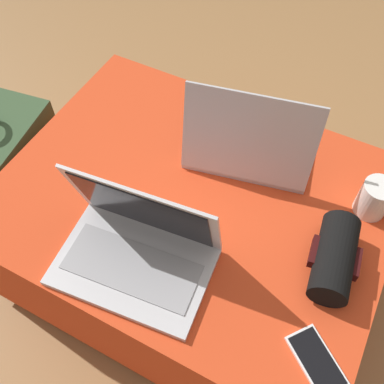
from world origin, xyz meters
TOP-DOWN VIEW (x-y plane):
  - ground_plane at (0.00, 0.00)m, footprint 14.00×14.00m
  - ottoman at (0.00, 0.00)m, footprint 0.97×0.75m
  - laptop_near at (-0.03, -0.21)m, footprint 0.37×0.26m
  - laptop_far at (0.07, 0.18)m, footprint 0.37×0.31m
  - cell_phone at (0.41, -0.25)m, footprint 0.15×0.14m
  - backpack at (-0.63, -0.07)m, footprint 0.29×0.36m
  - wrist_brace at (0.37, -0.03)m, footprint 0.12×0.21m
  - coffee_mug at (0.41, 0.16)m, footprint 0.12×0.08m

SIDE VIEW (x-z plane):
  - ground_plane at x=0.00m, z-range 0.00..0.00m
  - backpack at x=-0.63m, z-range -0.04..0.43m
  - ottoman at x=0.00m, z-range 0.00..0.41m
  - cell_phone at x=0.41m, z-range 0.41..0.42m
  - wrist_brace at x=0.37m, z-range 0.41..0.50m
  - coffee_mug at x=0.41m, z-range 0.41..0.51m
  - laptop_near at x=-0.03m, z-range 0.34..0.58m
  - laptop_far at x=0.07m, z-range 0.34..0.59m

